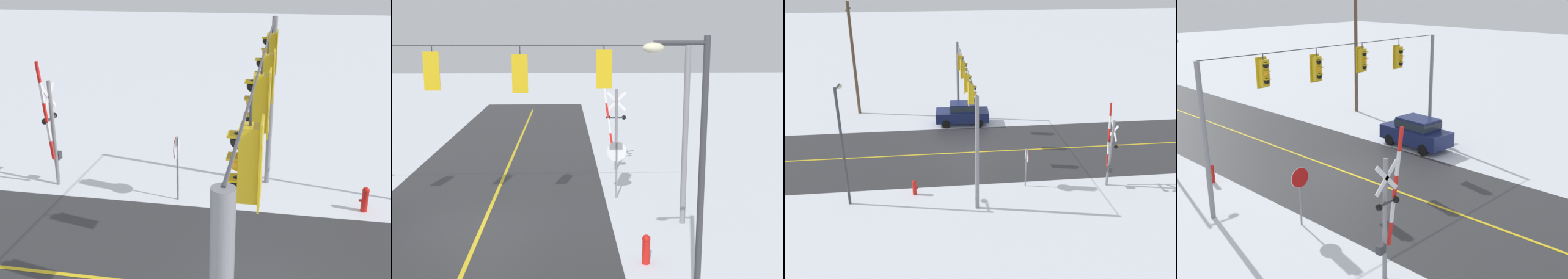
{
  "view_description": "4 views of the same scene",
  "coord_description": "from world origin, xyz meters",
  "views": [
    {
      "loc": [
        10.33,
        0.39,
        7.77
      ],
      "look_at": [
        -3.85,
        -2.19,
        2.68
      ],
      "focal_mm": 44.96,
      "sensor_mm": 36.0,
      "label": 1
    },
    {
      "loc": [
        -2.89,
        17.56,
        6.46
      ],
      "look_at": [
        -3.79,
        -2.82,
        2.49
      ],
      "focal_mm": 48.47,
      "sensor_mm": 36.0,
      "label": 2
    },
    {
      "loc": [
        -26.75,
        2.14,
        12.42
      ],
      "look_at": [
        -3.5,
        -0.56,
        2.43
      ],
      "focal_mm": 40.07,
      "sensor_mm": 36.0,
      "label": 3
    },
    {
      "loc": [
        -15.15,
        -16.6,
        8.72
      ],
      "look_at": [
        -1.11,
        -3.12,
        2.59
      ],
      "focal_mm": 44.41,
      "sensor_mm": 36.0,
      "label": 4
    }
  ],
  "objects": [
    {
      "name": "utility_pole",
      "position": [
        9.03,
        8.25,
        4.68
      ],
      "size": [
        1.8,
        0.24,
        9.1
      ],
      "color": "brown",
      "rests_on": "ground"
    },
    {
      "name": "parked_car_navy",
      "position": [
        5.49,
        -0.25,
        0.95
      ],
      "size": [
        1.98,
        4.27,
        1.74
      ],
      "color": "navy",
      "rests_on": "ground"
    },
    {
      "name": "stop_sign",
      "position": [
        -4.95,
        -3.05,
        1.71
      ],
      "size": [
        0.8,
        0.09,
        2.35
      ],
      "color": "gray",
      "rests_on": "ground"
    },
    {
      "name": "ground_plane",
      "position": [
        0.0,
        0.0,
        0.0
      ],
      "size": [
        160.0,
        160.0,
        0.0
      ],
      "primitive_type": "plane",
      "color": "silver"
    },
    {
      "name": "signal_span",
      "position": [
        -0.01,
        -0.01,
        4.42
      ],
      "size": [
        14.2,
        0.47,
        6.22
      ],
      "color": "gray",
      "rests_on": "ground"
    },
    {
      "name": "road_asphalt",
      "position": [
        0.0,
        6.0,
        0.0
      ],
      "size": [
        9.0,
        80.0,
        0.01
      ],
      "primitive_type": "cube",
      "color": "#303033",
      "rests_on": "ground"
    },
    {
      "name": "lane_centre_line",
      "position": [
        0.0,
        6.0,
        0.01
      ],
      "size": [
        0.14,
        72.0,
        0.01
      ],
      "primitive_type": "cube",
      "color": "gold",
      "rests_on": "ground"
    },
    {
      "name": "fire_hydrant",
      "position": [
        -5.2,
        3.32,
        0.47
      ],
      "size": [
        0.24,
        0.31,
        0.88
      ],
      "color": "red",
      "rests_on": "ground"
    },
    {
      "name": "railroad_crossing",
      "position": [
        -5.33,
        -7.77,
        2.3
      ],
      "size": [
        1.25,
        0.31,
        4.81
      ],
      "color": "gray",
      "rests_on": "ground"
    }
  ]
}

